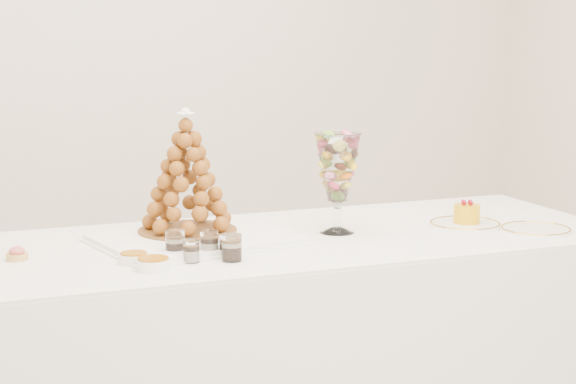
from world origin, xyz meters
name	(u,v)px	position (x,y,z in m)	size (l,w,h in m)	color
buffet_table	(298,356)	(0.10, 0.19, 0.40)	(2.14, 0.94, 0.80)	white
lace_tray	(197,239)	(-0.21, 0.25, 0.81)	(0.58, 0.43, 0.02)	white
macaron_vase	(337,169)	(0.25, 0.20, 1.01)	(0.15, 0.15, 0.32)	white
cake_plate	(465,224)	(0.68, 0.11, 0.80)	(0.24, 0.24, 0.01)	white
spare_plate	(536,230)	(0.85, -0.05, 0.80)	(0.23, 0.23, 0.01)	white
pink_tart	(17,254)	(-0.76, 0.25, 0.81)	(0.06, 0.06, 0.04)	tan
verrine_a	(175,243)	(-0.33, 0.10, 0.84)	(0.06, 0.06, 0.08)	white
verrine_b	(209,243)	(-0.24, 0.07, 0.83)	(0.05, 0.05, 0.07)	white
verrine_c	(227,245)	(-0.19, 0.04, 0.83)	(0.05, 0.05, 0.06)	white
verrine_d	(191,251)	(-0.31, 0.01, 0.83)	(0.05, 0.05, 0.06)	white
verrine_e	(232,248)	(-0.20, -0.02, 0.84)	(0.06, 0.06, 0.08)	white
ramekin_back	(134,258)	(-0.47, 0.08, 0.81)	(0.08, 0.08, 0.03)	white
ramekin_front	(153,264)	(-0.44, -0.02, 0.81)	(0.10, 0.10, 0.03)	white
croquembouche	(186,172)	(-0.22, 0.33, 1.01)	(0.31, 0.31, 0.39)	brown
mousse_cake	(467,213)	(0.69, 0.11, 0.84)	(0.09, 0.09, 0.08)	#E1A70A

